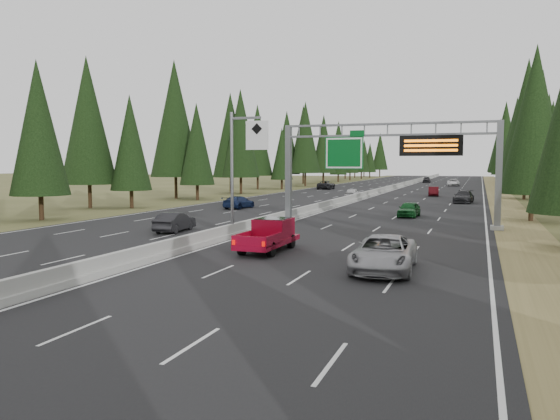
{
  "coord_description": "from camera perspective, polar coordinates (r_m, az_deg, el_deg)",
  "views": [
    {
      "loc": [
        14.96,
        -6.8,
        4.83
      ],
      "look_at": [
        5.12,
        20.0,
        2.39
      ],
      "focal_mm": 35.0,
      "sensor_mm": 36.0,
      "label": 1
    }
  ],
  "objects": [
    {
      "name": "road",
      "position": [
        88.21,
        10.37,
        1.7
      ],
      "size": [
        32.0,
        260.0,
        0.08
      ],
      "primitive_type": "cube",
      "color": "black",
      "rests_on": "ground"
    },
    {
      "name": "car_ahead_far",
      "position": [
        139.23,
        15.07,
        3.09
      ],
      "size": [
        2.07,
        4.65,
        1.55
      ],
      "primitive_type": "imported",
      "rotation": [
        0.0,
        0.0,
        0.05
      ],
      "color": "black",
      "rests_on": "road"
    },
    {
      "name": "car_onc_near",
      "position": [
        38.71,
        -10.93,
        -1.23
      ],
      "size": [
        1.86,
        4.27,
        1.36
      ],
      "primitive_type": "imported",
      "rotation": [
        0.0,
        0.0,
        3.24
      ],
      "color": "black",
      "rests_on": "road"
    },
    {
      "name": "car_onc_far",
      "position": [
        101.2,
        4.84,
        2.62
      ],
      "size": [
        2.85,
        5.66,
        1.54
      ],
      "primitive_type": "imported",
      "rotation": [
        0.0,
        0.0,
        3.2
      ],
      "color": "black",
      "rests_on": "road"
    },
    {
      "name": "car_onc_blue",
      "position": [
        57.9,
        -4.33,
        0.82
      ],
      "size": [
        2.25,
        4.66,
        1.31
      ],
      "primitive_type": "imported",
      "rotation": [
        0.0,
        0.0,
        3.05
      ],
      "color": "#15244C",
      "rests_on": "road"
    },
    {
      "name": "tree_row_right",
      "position": [
        82.79,
        25.41,
        7.37
      ],
      "size": [
        11.53,
        243.65,
        18.66
      ],
      "color": "black",
      "rests_on": "ground"
    },
    {
      "name": "car_ahead_dkgrey",
      "position": [
        69.38,
        18.64,
        1.32
      ],
      "size": [
        2.5,
        5.25,
        1.48
      ],
      "primitive_type": "imported",
      "rotation": [
        0.0,
        0.0,
        -0.09
      ],
      "color": "black",
      "rests_on": "road"
    },
    {
      "name": "shoulder_right",
      "position": [
        86.98,
        22.0,
        1.37
      ],
      "size": [
        3.6,
        260.0,
        0.06
      ],
      "primitive_type": "cube",
      "color": "olive",
      "rests_on": "ground"
    },
    {
      "name": "red_pickup",
      "position": [
        29.89,
        -0.98,
        -2.39
      ],
      "size": [
        1.9,
        5.32,
        1.73
      ],
      "color": "black",
      "rests_on": "road"
    },
    {
      "name": "car_onc_white",
      "position": [
        76.11,
        7.64,
        1.77
      ],
      "size": [
        1.8,
        3.95,
        1.31
      ],
      "primitive_type": "imported",
      "rotation": [
        0.0,
        0.0,
        3.08
      ],
      "color": "silver",
      "rests_on": "road"
    },
    {
      "name": "hov_sign_pole",
      "position": [
        34.87,
        -4.2,
        4.71
      ],
      "size": [
        2.8,
        0.5,
        8.0
      ],
      "color": "slate",
      "rests_on": "road"
    },
    {
      "name": "tree_row_left",
      "position": [
        87.98,
        -4.92,
        7.64
      ],
      "size": [
        11.96,
        239.06,
        18.85
      ],
      "color": "black",
      "rests_on": "ground"
    },
    {
      "name": "shoulder_left",
      "position": [
        92.91,
        -0.52,
        1.93
      ],
      "size": [
        3.6,
        260.0,
        0.06
      ],
      "primitive_type": "cube",
      "color": "#484C23",
      "rests_on": "ground"
    },
    {
      "name": "median_barrier",
      "position": [
        88.2,
        10.37,
        1.94
      ],
      "size": [
        0.7,
        260.0,
        0.85
      ],
      "color": "#9B9B95",
      "rests_on": "road"
    },
    {
      "name": "car_ahead_dkred",
      "position": [
        82.76,
        15.74,
        1.89
      ],
      "size": [
        1.78,
        4.21,
        1.35
      ],
      "primitive_type": "imported",
      "rotation": [
        0.0,
        0.0,
        0.09
      ],
      "color": "#4E0B11",
      "rests_on": "road"
    },
    {
      "name": "car_ahead_green",
      "position": [
        49.89,
        13.34,
        0.09
      ],
      "size": [
        1.83,
        4.1,
        1.37
      ],
      "primitive_type": "imported",
      "rotation": [
        0.0,
        0.0,
        -0.05
      ],
      "color": "#114D1D",
      "rests_on": "road"
    },
    {
      "name": "sign_gantry",
      "position": [
        42.13,
        11.96,
        5.38
      ],
      "size": [
        16.75,
        0.98,
        7.8
      ],
      "color": "slate",
      "rests_on": "road"
    },
    {
      "name": "silver_minivan",
      "position": [
        24.59,
        10.81,
        -4.48
      ],
      "size": [
        2.85,
        5.74,
        1.56
      ],
      "primitive_type": "imported",
      "rotation": [
        0.0,
        0.0,
        0.05
      ],
      "color": "#9A9A9E",
      "rests_on": "road"
    },
    {
      "name": "car_ahead_white",
      "position": [
        120.86,
        17.65,
        2.75
      ],
      "size": [
        2.73,
        5.33,
        1.44
      ],
      "primitive_type": "imported",
      "rotation": [
        0.0,
        0.0,
        0.07
      ],
      "color": "white",
      "rests_on": "road"
    }
  ]
}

